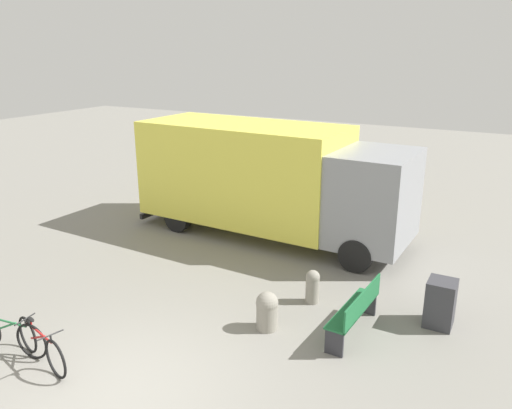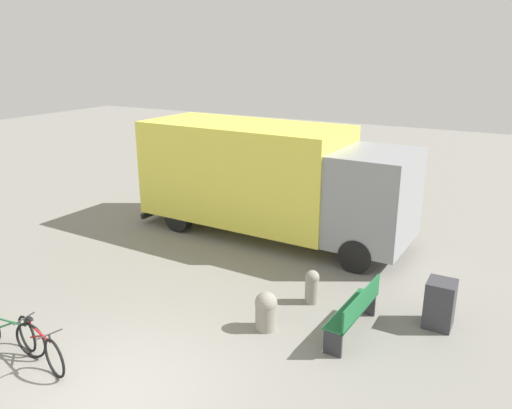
# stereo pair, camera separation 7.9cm
# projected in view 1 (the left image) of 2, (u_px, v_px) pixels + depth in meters

# --- Properties ---
(ground_plane) EXTENTS (60.00, 60.00, 0.00)m
(ground_plane) POSITION_uv_depth(u_px,v_px,m) (120.00, 393.00, 7.78)
(ground_plane) COLOR gray
(delivery_truck) EXTENTS (7.85, 2.80, 3.14)m
(delivery_truck) POSITION_uv_depth(u_px,v_px,m) (268.00, 177.00, 13.93)
(delivery_truck) COLOR #EAE04C
(delivery_truck) RESTS_ON ground
(park_bench) EXTENTS (0.50, 1.80, 0.92)m
(park_bench) POSITION_uv_depth(u_px,v_px,m) (357.00, 309.00, 9.24)
(park_bench) COLOR #1E6638
(park_bench) RESTS_ON ground
(bicycle_near) EXTENTS (1.72, 0.44, 0.76)m
(bicycle_near) POSITION_uv_depth(u_px,v_px,m) (8.00, 334.00, 8.73)
(bicycle_near) COLOR black
(bicycle_near) RESTS_ON ground
(bicycle_middle) EXTENTS (1.69, 0.57, 0.76)m
(bicycle_middle) POSITION_uv_depth(u_px,v_px,m) (41.00, 345.00, 8.40)
(bicycle_middle) COLOR black
(bicycle_middle) RESTS_ON ground
(bollard_near_bench) EXTENTS (0.43, 0.43, 0.76)m
(bollard_near_bench) POSITION_uv_depth(u_px,v_px,m) (267.00, 310.00, 9.45)
(bollard_near_bench) COLOR gray
(bollard_near_bench) RESTS_ON ground
(bollard_far_bench) EXTENTS (0.30, 0.30, 0.73)m
(bollard_far_bench) POSITION_uv_depth(u_px,v_px,m) (313.00, 285.00, 10.45)
(bollard_far_bench) COLOR gray
(bollard_far_bench) RESTS_ON ground
(utility_box) EXTENTS (0.52, 0.55, 0.94)m
(utility_box) POSITION_uv_depth(u_px,v_px,m) (440.00, 303.00, 9.56)
(utility_box) COLOR #38383D
(utility_box) RESTS_ON ground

